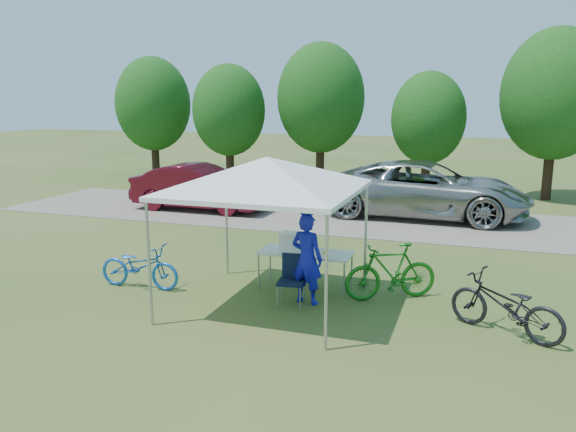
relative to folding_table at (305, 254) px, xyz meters
name	(u,v)px	position (x,y,z in m)	size (l,w,h in m)	color
ground	(268,305)	(-0.38, -1.12, -0.71)	(100.00, 100.00, 0.00)	#2D5119
gravel_strip	(358,219)	(-0.38, 6.88, -0.70)	(24.00, 5.00, 0.02)	gray
canopy	(267,161)	(-0.38, -1.12, 1.94)	(4.53, 4.53, 3.00)	#A5A5AA
treeline	(383,104)	(-0.67, 12.93, 2.82)	(24.89, 4.28, 6.30)	#382314
folding_table	(305,254)	(0.00, 0.00, 0.00)	(1.84, 0.77, 0.76)	white
folding_chair	(293,275)	(0.02, -0.88, -0.17)	(0.53, 0.55, 0.92)	black
cooler	(293,242)	(-0.26, 0.00, 0.23)	(0.50, 0.34, 0.36)	white
ice_cream_cup	(326,252)	(0.43, -0.05, 0.08)	(0.09, 0.09, 0.07)	yellow
cyclist	(307,259)	(0.27, -0.78, 0.13)	(0.62, 0.41, 1.69)	#1417AA
bike_blue	(140,266)	(-3.14, -1.04, -0.27)	(0.59, 1.70, 0.89)	#1455AF
bike_green	(391,272)	(1.70, -0.08, -0.17)	(0.51, 1.80, 1.08)	#176616
bike_dark	(505,306)	(3.68, -1.15, -0.22)	(0.65, 1.88, 0.99)	black
minivan	(426,189)	(1.61, 7.88, 0.19)	(2.94, 6.39, 1.77)	#9C9C98
sedan	(200,187)	(-5.75, 6.60, 0.08)	(1.63, 4.67, 1.54)	#510D19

